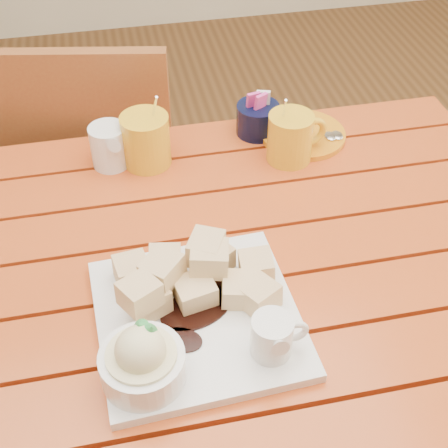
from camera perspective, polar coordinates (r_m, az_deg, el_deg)
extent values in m
cube|color=#AC4316|center=(0.88, 0.68, -14.66)|extent=(1.20, 0.11, 0.03)
cube|color=#AC4316|center=(0.95, -0.81, -8.97)|extent=(1.20, 0.11, 0.03)
cube|color=#AC4316|center=(1.02, -2.07, -4.05)|extent=(1.20, 0.11, 0.03)
cube|color=#AC4316|center=(1.10, -3.14, 0.18)|extent=(1.20, 0.11, 0.03)
cube|color=#AC4316|center=(1.19, -4.06, 3.82)|extent=(1.20, 0.11, 0.03)
cube|color=#AC4316|center=(1.28, -4.85, 6.96)|extent=(1.20, 0.11, 0.03)
cube|color=#AC4316|center=(1.33, -4.82, 5.45)|extent=(1.12, 0.04, 0.08)
cylinder|color=#AC4316|center=(1.67, 14.93, -1.34)|extent=(0.06, 0.06, 0.72)
cube|color=white|center=(0.93, -2.42, -8.59)|extent=(0.30, 0.30, 0.02)
cube|color=gold|center=(0.92, 1.37, -6.03)|extent=(0.06, 0.06, 0.04)
cube|color=gold|center=(0.96, -5.41, -3.52)|extent=(0.06, 0.06, 0.04)
cube|color=gold|center=(0.96, -8.42, -4.33)|extent=(0.06, 0.06, 0.04)
cube|color=gold|center=(0.92, -1.36, -3.15)|extent=(0.06, 0.06, 0.04)
cube|color=gold|center=(0.92, 3.10, -6.48)|extent=(0.07, 0.07, 0.04)
cube|color=gold|center=(0.91, -5.66, -4.13)|extent=(0.07, 0.07, 0.04)
cube|color=gold|center=(0.92, -6.77, -6.82)|extent=(0.07, 0.07, 0.04)
cube|color=gold|center=(0.92, -2.66, -6.19)|extent=(0.06, 0.06, 0.04)
cube|color=gold|center=(0.95, 2.97, -3.90)|extent=(0.06, 0.06, 0.04)
cube|color=gold|center=(0.97, -1.02, -3.04)|extent=(0.07, 0.07, 0.04)
cube|color=gold|center=(0.93, -1.66, -2.24)|extent=(0.07, 0.07, 0.04)
cube|color=gold|center=(0.88, -7.72, -6.33)|extent=(0.07, 0.07, 0.04)
cylinder|color=white|center=(0.84, -7.44, -12.72)|extent=(0.11, 0.11, 0.05)
cylinder|color=#F9ECB7|center=(0.83, -7.51, -12.24)|extent=(0.09, 0.09, 0.03)
sphere|color=#F9ECB7|center=(0.82, -7.65, -11.36)|extent=(0.07, 0.07, 0.07)
cone|color=green|center=(0.80, -6.78, -9.55)|extent=(0.04, 0.04, 0.03)
cone|color=green|center=(0.81, -7.67, -9.19)|extent=(0.03, 0.03, 0.03)
cylinder|color=white|center=(0.86, 4.38, -10.20)|extent=(0.06, 0.06, 0.06)
cylinder|color=black|center=(0.84, 4.48, -9.09)|extent=(0.05, 0.05, 0.01)
cone|color=white|center=(0.82, 5.00, -10.81)|extent=(0.02, 0.02, 0.03)
torus|color=white|center=(0.86, 6.54, -9.72)|extent=(0.04, 0.01, 0.04)
cylinder|color=gold|center=(1.19, -7.15, 7.60)|extent=(0.09, 0.09, 0.10)
cylinder|color=black|center=(1.17, -7.33, 9.31)|extent=(0.08, 0.08, 0.01)
torus|color=gold|center=(1.19, -9.69, 7.31)|extent=(0.06, 0.02, 0.06)
cylinder|color=silver|center=(1.18, -6.61, 9.38)|extent=(0.03, 0.06, 0.13)
cylinder|color=gold|center=(1.20, 6.05, 7.86)|extent=(0.09, 0.09, 0.10)
cylinder|color=black|center=(1.18, 6.20, 9.46)|extent=(0.07, 0.07, 0.01)
torus|color=gold|center=(1.22, 8.12, 8.37)|extent=(0.06, 0.03, 0.06)
cylinder|color=silver|center=(1.19, 5.37, 9.37)|extent=(0.02, 0.06, 0.13)
cylinder|color=white|center=(1.20, -10.45, 7.01)|extent=(0.07, 0.07, 0.08)
cylinder|color=white|center=(1.18, -10.68, 8.48)|extent=(0.06, 0.06, 0.01)
cone|color=white|center=(1.16, -10.50, 7.19)|extent=(0.04, 0.04, 0.03)
torus|color=white|center=(1.20, -8.49, 7.37)|extent=(0.05, 0.03, 0.05)
cylinder|color=black|center=(1.28, 3.09, 9.56)|extent=(0.09, 0.09, 0.06)
cube|color=#DF3C99|center=(1.25, 2.68, 11.12)|extent=(0.03, 0.02, 0.04)
cube|color=white|center=(1.26, 3.61, 11.30)|extent=(0.03, 0.02, 0.04)
cube|color=#DF3C99|center=(1.25, 3.35, 10.97)|extent=(0.03, 0.02, 0.04)
cylinder|color=orange|center=(1.29, 7.22, 8.13)|extent=(0.17, 0.17, 0.01)
cylinder|color=silver|center=(1.29, 6.31, 8.63)|extent=(0.02, 0.12, 0.01)
cylinder|color=silver|center=(1.29, 7.13, 8.71)|extent=(0.06, 0.11, 0.01)
ellipsoid|color=silver|center=(1.28, 9.70, 7.93)|extent=(0.02, 0.03, 0.01)
ellipsoid|color=silver|center=(1.28, 10.31, 7.99)|extent=(0.02, 0.03, 0.01)
cube|color=brown|center=(1.69, -11.28, 4.13)|extent=(0.50, 0.50, 0.03)
cylinder|color=brown|center=(1.96, -4.37, 2.32)|extent=(0.04, 0.04, 0.43)
cylinder|color=brown|center=(2.02, -14.91, 2.13)|extent=(0.04, 0.04, 0.43)
cylinder|color=brown|center=(1.69, -4.85, -5.79)|extent=(0.04, 0.04, 0.43)
cylinder|color=brown|center=(1.76, -17.00, -5.72)|extent=(0.04, 0.04, 0.43)
cube|color=brown|center=(1.40, -13.62, 6.86)|extent=(0.43, 0.11, 0.45)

